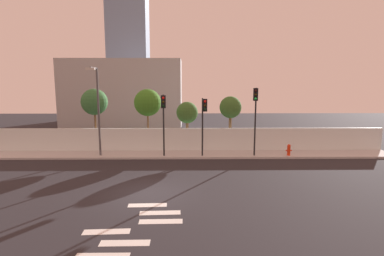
{
  "coord_description": "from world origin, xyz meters",
  "views": [
    {
      "loc": [
        2.09,
        -15.28,
        5.73
      ],
      "look_at": [
        2.38,
        6.5,
        2.42
      ],
      "focal_mm": 28.92,
      "sensor_mm": 36.0,
      "label": 1
    }
  ],
  "objects_px": {
    "roadside_tree_leftmost": "(94,102)",
    "roadside_tree_midleft": "(148,103)",
    "traffic_light_center": "(255,107)",
    "roadside_tree_rightmost": "(230,108)",
    "street_lamp_curbside": "(97,104)",
    "fire_hydrant": "(289,149)",
    "traffic_light_left": "(163,112)",
    "traffic_light_right": "(204,115)",
    "roadside_tree_midright": "(187,113)"
  },
  "relations": [
    {
      "from": "traffic_light_right",
      "to": "fire_hydrant",
      "type": "distance_m",
      "value": 7.04
    },
    {
      "from": "street_lamp_curbside",
      "to": "roadside_tree_rightmost",
      "type": "bearing_deg",
      "value": 17.0
    },
    {
      "from": "roadside_tree_leftmost",
      "to": "traffic_light_center",
      "type": "bearing_deg",
      "value": -15.66
    },
    {
      "from": "roadside_tree_midright",
      "to": "roadside_tree_rightmost",
      "type": "xyz_separation_m",
      "value": [
        3.64,
        0.0,
        0.43
      ]
    },
    {
      "from": "traffic_light_center",
      "to": "roadside_tree_rightmost",
      "type": "xyz_separation_m",
      "value": [
        -1.32,
        3.56,
        -0.34
      ]
    },
    {
      "from": "roadside_tree_leftmost",
      "to": "roadside_tree_midleft",
      "type": "distance_m",
      "value": 4.43
    },
    {
      "from": "roadside_tree_midleft",
      "to": "traffic_light_left",
      "type": "bearing_deg",
      "value": -66.36
    },
    {
      "from": "street_lamp_curbside",
      "to": "roadside_tree_midleft",
      "type": "bearing_deg",
      "value": 43.68
    },
    {
      "from": "street_lamp_curbside",
      "to": "roadside_tree_midleft",
      "type": "relative_size",
      "value": 1.29
    },
    {
      "from": "traffic_light_center",
      "to": "street_lamp_curbside",
      "type": "xyz_separation_m",
      "value": [
        -11.55,
        0.43,
        0.22
      ]
    },
    {
      "from": "roadside_tree_rightmost",
      "to": "traffic_light_left",
      "type": "bearing_deg",
      "value": -145.55
    },
    {
      "from": "fire_hydrant",
      "to": "roadside_tree_midleft",
      "type": "relative_size",
      "value": 0.17
    },
    {
      "from": "roadside_tree_midleft",
      "to": "traffic_light_center",
      "type": "bearing_deg",
      "value": -23.28
    },
    {
      "from": "traffic_light_center",
      "to": "traffic_light_right",
      "type": "relative_size",
      "value": 1.18
    },
    {
      "from": "traffic_light_center",
      "to": "roadside_tree_rightmost",
      "type": "relative_size",
      "value": 1.14
    },
    {
      "from": "roadside_tree_leftmost",
      "to": "roadside_tree_rightmost",
      "type": "bearing_deg",
      "value": 0.0
    },
    {
      "from": "roadside_tree_midleft",
      "to": "roadside_tree_rightmost",
      "type": "bearing_deg",
      "value": 0.0
    },
    {
      "from": "fire_hydrant",
      "to": "roadside_tree_rightmost",
      "type": "relative_size",
      "value": 0.19
    },
    {
      "from": "street_lamp_curbside",
      "to": "fire_hydrant",
      "type": "bearing_deg",
      "value": 0.14
    },
    {
      "from": "roadside_tree_midleft",
      "to": "roadside_tree_leftmost",
      "type": "bearing_deg",
      "value": 180.0
    },
    {
      "from": "street_lamp_curbside",
      "to": "roadside_tree_midleft",
      "type": "height_order",
      "value": "street_lamp_curbside"
    },
    {
      "from": "traffic_light_center",
      "to": "roadside_tree_midleft",
      "type": "relative_size",
      "value": 1.0
    },
    {
      "from": "street_lamp_curbside",
      "to": "roadside_tree_midright",
      "type": "xyz_separation_m",
      "value": [
        6.58,
        3.13,
        -0.99
      ]
    },
    {
      "from": "traffic_light_right",
      "to": "roadside_tree_rightmost",
      "type": "distance_m",
      "value": 4.28
    },
    {
      "from": "roadside_tree_leftmost",
      "to": "roadside_tree_rightmost",
      "type": "xyz_separation_m",
      "value": [
        11.38,
        0.0,
        -0.49
      ]
    },
    {
      "from": "traffic_light_center",
      "to": "roadside_tree_leftmost",
      "type": "xyz_separation_m",
      "value": [
        -12.7,
        3.56,
        0.16
      ]
    },
    {
      "from": "traffic_light_left",
      "to": "fire_hydrant",
      "type": "distance_m",
      "value": 9.86
    },
    {
      "from": "traffic_light_center",
      "to": "traffic_light_right",
      "type": "bearing_deg",
      "value": 179.38
    },
    {
      "from": "street_lamp_curbside",
      "to": "roadside_tree_rightmost",
      "type": "relative_size",
      "value": 1.46
    },
    {
      "from": "traffic_light_center",
      "to": "roadside_tree_midright",
      "type": "distance_m",
      "value": 6.16
    },
    {
      "from": "traffic_light_left",
      "to": "roadside_tree_rightmost",
      "type": "height_order",
      "value": "traffic_light_left"
    },
    {
      "from": "traffic_light_left",
      "to": "roadside_tree_rightmost",
      "type": "xyz_separation_m",
      "value": [
        5.34,
        3.67,
        -0.01
      ]
    },
    {
      "from": "traffic_light_center",
      "to": "roadside_tree_midleft",
      "type": "xyz_separation_m",
      "value": [
        -8.27,
        3.56,
        0.1
      ]
    },
    {
      "from": "traffic_light_center",
      "to": "roadside_tree_leftmost",
      "type": "bearing_deg",
      "value": 164.34
    },
    {
      "from": "traffic_light_center",
      "to": "roadside_tree_midleft",
      "type": "bearing_deg",
      "value": 156.72
    },
    {
      "from": "traffic_light_center",
      "to": "fire_hydrant",
      "type": "xyz_separation_m",
      "value": [
        2.74,
        0.47,
        -3.23
      ]
    },
    {
      "from": "traffic_light_right",
      "to": "roadside_tree_rightmost",
      "type": "height_order",
      "value": "same"
    },
    {
      "from": "traffic_light_center",
      "to": "roadside_tree_midright",
      "type": "xyz_separation_m",
      "value": [
        -4.97,
        3.56,
        -0.77
      ]
    },
    {
      "from": "street_lamp_curbside",
      "to": "roadside_tree_midright",
      "type": "height_order",
      "value": "street_lamp_curbside"
    },
    {
      "from": "roadside_tree_leftmost",
      "to": "roadside_tree_rightmost",
      "type": "height_order",
      "value": "roadside_tree_leftmost"
    },
    {
      "from": "traffic_light_center",
      "to": "roadside_tree_leftmost",
      "type": "distance_m",
      "value": 13.19
    },
    {
      "from": "fire_hydrant",
      "to": "street_lamp_curbside",
      "type": "bearing_deg",
      "value": -179.86
    },
    {
      "from": "traffic_light_center",
      "to": "fire_hydrant",
      "type": "height_order",
      "value": "traffic_light_center"
    },
    {
      "from": "traffic_light_left",
      "to": "traffic_light_right",
      "type": "height_order",
      "value": "traffic_light_left"
    },
    {
      "from": "roadside_tree_leftmost",
      "to": "roadside_tree_midleft",
      "type": "relative_size",
      "value": 1.0
    },
    {
      "from": "traffic_light_left",
      "to": "traffic_light_right",
      "type": "distance_m",
      "value": 2.92
    },
    {
      "from": "street_lamp_curbside",
      "to": "roadside_tree_leftmost",
      "type": "bearing_deg",
      "value": 110.25
    },
    {
      "from": "traffic_light_center",
      "to": "traffic_light_left",
      "type": "bearing_deg",
      "value": -179.09
    },
    {
      "from": "roadside_tree_leftmost",
      "to": "roadside_tree_rightmost",
      "type": "relative_size",
      "value": 1.14
    },
    {
      "from": "fire_hydrant",
      "to": "roadside_tree_midright",
      "type": "relative_size",
      "value": 0.21
    }
  ]
}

